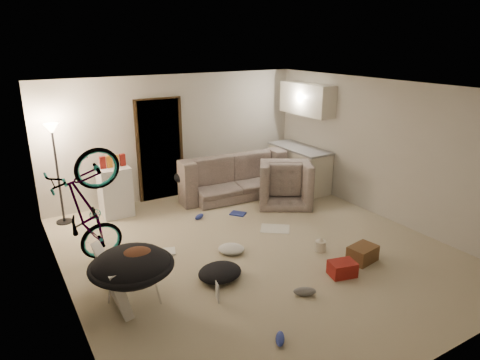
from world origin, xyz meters
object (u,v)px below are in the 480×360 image
saucer_chair (132,273)px  tv_box (112,279)px  bicycle (90,235)px  mini_fridge (115,191)px  floor_lamp (55,152)px  drink_case_a (363,254)px  kitchen_counter (299,168)px  drink_case_b (342,269)px  armchair (284,185)px  sofa (229,178)px  juicer (321,245)px

saucer_chair → tv_box: size_ratio=1.06×
bicycle → mini_fridge: size_ratio=1.95×
floor_lamp → drink_case_a: bearing=-46.6°
floor_lamp → kitchen_counter: size_ratio=1.21×
floor_lamp → tv_box: 3.08m
mini_fridge → tv_box: 2.94m
drink_case_b → drink_case_a: bearing=29.3°
floor_lamp → armchair: floor_lamp is taller
kitchen_counter → drink_case_a: bearing=-111.9°
sofa → drink_case_a: sofa is taller
floor_lamp → mini_fridge: size_ratio=1.95×
bicycle → mini_fridge: 1.92m
tv_box → mini_fridge: bearing=74.2°
armchair → sofa: bearing=-20.1°
sofa → drink_case_a: size_ratio=5.50×
bicycle → drink_case_b: bicycle is taller
saucer_chair → drink_case_a: saucer_chair is taller
bicycle → drink_case_a: (3.47, -1.95, -0.36)m
bicycle → floor_lamp: bearing=1.5°
armchair → bicycle: bicycle is taller
bicycle → drink_case_b: size_ratio=5.04×
drink_case_b → armchair: bearing=83.9°
drink_case_a → floor_lamp: bearing=123.7°
bicycle → saucer_chair: bicycle is taller
sofa → mini_fridge: size_ratio=2.50×
bicycle → tv_box: 1.10m
tv_box → bicycle: bearing=90.6°
kitchen_counter → tv_box: bearing=-154.4°
sofa → bicycle: size_ratio=1.28×
mini_fridge → juicer: (2.32, -3.11, -0.37)m
kitchen_counter → sofa: 1.59m
drink_case_b → juicer: (0.22, 0.71, -0.01)m
sofa → bicycle: 3.60m
drink_case_a → juicer: size_ratio=1.77×
armchair → drink_case_a: 2.70m
kitchen_counter → drink_case_a: 3.39m
kitchen_counter → saucer_chair: bearing=-151.6°
sofa → bicycle: bearing=30.1°
armchair → drink_case_b: bearing=101.0°
saucer_chair → drink_case_a: bearing=-11.9°
mini_fridge → juicer: mini_fridge is taller
drink_case_a → saucer_chair: bearing=158.4°
saucer_chair → drink_case_b: 2.86m
saucer_chair → armchair: bearing=27.6°
floor_lamp → drink_case_b: floor_lamp is taller
armchair → drink_case_a: armchair is taller
sofa → mini_fridge: (-2.38, 0.10, 0.13)m
bicycle → saucer_chair: bearing=-172.0°
armchair → juicer: armchair is taller
sofa → mini_fridge: mini_fridge is taller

